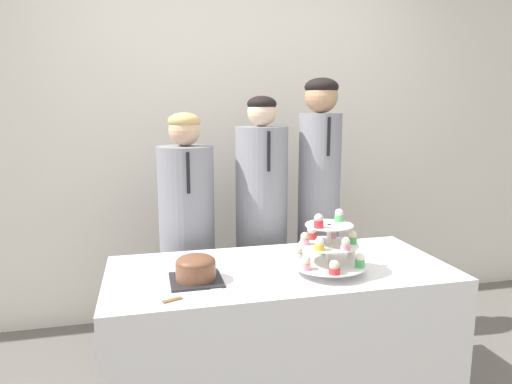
# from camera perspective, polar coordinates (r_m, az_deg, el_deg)

# --- Properties ---
(wall_back) EXTENTS (9.00, 0.06, 2.70)m
(wall_back) POSITION_cam_1_polar(r_m,az_deg,el_deg) (3.24, -3.27, 8.14)
(wall_back) COLOR silver
(wall_back) RESTS_ON ground_plane
(table) EXTENTS (1.58, 0.71, 0.74)m
(table) POSITION_cam_1_polar(r_m,az_deg,el_deg) (2.30, 2.92, -18.11)
(table) COLOR white
(table) RESTS_ON ground_plane
(round_cake) EXTENTS (0.22, 0.22, 0.12)m
(round_cake) POSITION_cam_1_polar(r_m,az_deg,el_deg) (1.98, -7.54, -9.41)
(round_cake) COLOR #232328
(round_cake) RESTS_ON table
(cake_knife) EXTENTS (0.25, 0.11, 0.01)m
(cake_knife) POSITION_cam_1_polar(r_m,az_deg,el_deg) (1.84, -9.08, -12.90)
(cake_knife) COLOR silver
(cake_knife) RESTS_ON table
(cupcake_stand) EXTENTS (0.33, 0.33, 0.29)m
(cupcake_stand) POSITION_cam_1_polar(r_m,az_deg,el_deg) (2.06, 9.00, -6.80)
(cupcake_stand) COLOR silver
(cupcake_stand) RESTS_ON table
(student_0) EXTENTS (0.31, 0.32, 1.45)m
(student_0) POSITION_cam_1_polar(r_m,az_deg,el_deg) (2.69, -8.55, -6.86)
(student_0) COLOR gray
(student_0) RESTS_ON ground_plane
(student_1) EXTENTS (0.31, 0.31, 1.54)m
(student_1) POSITION_cam_1_polar(r_m,az_deg,el_deg) (2.74, 0.70, -5.38)
(student_1) COLOR gray
(student_1) RESTS_ON ground_plane
(student_2) EXTENTS (0.25, 0.26, 1.65)m
(student_2) POSITION_cam_1_polar(r_m,az_deg,el_deg) (2.83, 7.80, -3.09)
(student_2) COLOR gray
(student_2) RESTS_ON ground_plane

